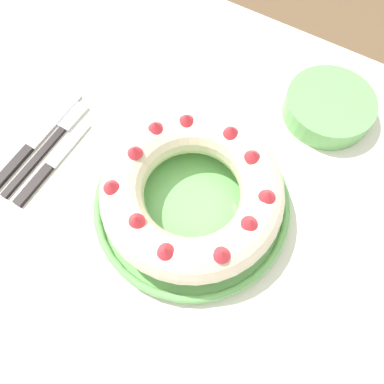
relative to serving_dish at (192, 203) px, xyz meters
name	(u,v)px	position (x,y,z in m)	size (l,w,h in m)	color
ground_plane	(187,295)	(-0.01, -0.03, -0.78)	(8.00, 8.00, 0.00)	brown
dining_table	(182,234)	(-0.01, -0.03, -0.10)	(1.57, 0.95, 0.77)	silver
serving_dish	(192,203)	(0.00, 0.00, 0.00)	(0.31, 0.31, 0.02)	#6BB760
bundt_cake	(192,192)	(0.00, 0.00, 0.04)	(0.28, 0.28, 0.08)	beige
fork	(52,141)	(-0.27, -0.02, -0.01)	(0.02, 0.21, 0.01)	black
serving_knife	(28,149)	(-0.30, -0.05, -0.01)	(0.02, 0.24, 0.01)	black
cake_knife	(49,167)	(-0.24, -0.06, -0.01)	(0.02, 0.18, 0.01)	black
side_bowl	(329,107)	(0.12, 0.28, 0.01)	(0.16, 0.16, 0.04)	#6BB760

